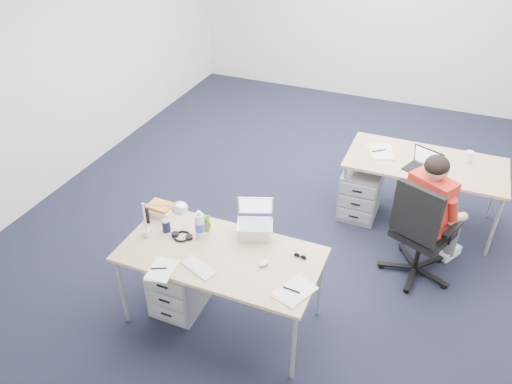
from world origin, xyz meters
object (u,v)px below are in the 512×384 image
seated_person (435,212)px  can_koozie (166,225)px  computer_mouse (264,263)px  sunglasses (300,257)px  wireless_keyboard (199,268)px  cordless_phone (147,216)px  desk_lamp (158,217)px  dark_laptop (423,161)px  desk_near (221,258)px  headphones (182,236)px  far_cup (469,157)px  bear_figurine (206,222)px  drawer_pedestal_far (361,192)px  desk_far (425,166)px  water_bottle (200,224)px  book_stack (160,209)px  silver_laptop (255,220)px  office_chair (418,249)px  drawer_pedestal_near (180,281)px

seated_person → can_koozie: seated_person is taller
computer_mouse → sunglasses: size_ratio=0.92×
wireless_keyboard → cordless_phone: size_ratio=1.93×
desk_lamp → dark_laptop: size_ratio=1.38×
desk_near → headphones: (-0.38, 0.06, 0.06)m
seated_person → dark_laptop: size_ratio=3.98×
desk_lamp → far_cup: desk_lamp is taller
bear_figurine → far_cup: 2.84m
can_koozie → computer_mouse: bearing=-5.0°
drawer_pedestal_far → far_cup: bearing=16.5°
desk_far → seated_person: size_ratio=1.26×
sunglasses → dark_laptop: bearing=72.8°
water_bottle → book_stack: water_bottle is taller
sunglasses → silver_laptop: bearing=170.0°
drawer_pedestal_far → silver_laptop: bearing=-109.2°
headphones → bear_figurine: size_ratio=1.17×
seated_person → cordless_phone: size_ratio=8.39×
office_chair → book_stack: (-2.16, -0.92, 0.48)m
can_koozie → bear_figurine: size_ratio=0.70×
seated_person → headphones: (-1.90, -1.29, 0.11)m
wireless_keyboard → office_chair: bearing=64.6°
silver_laptop → computer_mouse: silver_laptop is taller
wireless_keyboard → book_stack: 0.80m
silver_laptop → dark_laptop: 1.94m
wireless_keyboard → far_cup: size_ratio=2.55×
desk_near → bear_figurine: 0.35m
drawer_pedestal_near → far_cup: size_ratio=4.82×
desk_near → cordless_phone: size_ratio=10.60×
desk_far → cordless_phone: (-2.09, -1.97, 0.12)m
office_chair → book_stack: size_ratio=4.88×
desk_far → drawer_pedestal_near: desk_far is taller
computer_mouse → far_cup: size_ratio=0.85×
can_koozie → sunglasses: bearing=5.1°
desk_near → seated_person: seated_person is taller
office_chair → water_bottle: office_chair is taller
dark_laptop → desk_near: bearing=-101.6°
sunglasses → dark_laptop: (0.71, 1.69, 0.10)m
office_chair → computer_mouse: bearing=-109.1°
desk_near → far_cup: size_ratio=14.01×
drawer_pedestal_near → sunglasses: (1.01, 0.19, 0.47)m
desk_far → desk_lamp: desk_lamp is taller
can_koozie → sunglasses: (1.14, 0.10, -0.04)m
desk_near → drawer_pedestal_near: desk_near is taller
headphones → can_koozie: can_koozie is taller
office_chair → drawer_pedestal_far: (-0.70, 0.78, -0.03)m
bear_figurine → dark_laptop: dark_laptop is taller
desk_lamp → cordless_phone: bearing=158.1°
computer_mouse → desk_near: bearing=-156.5°
book_stack → water_bottle: bearing=-16.8°
wireless_keyboard → seated_person: bearing=66.4°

